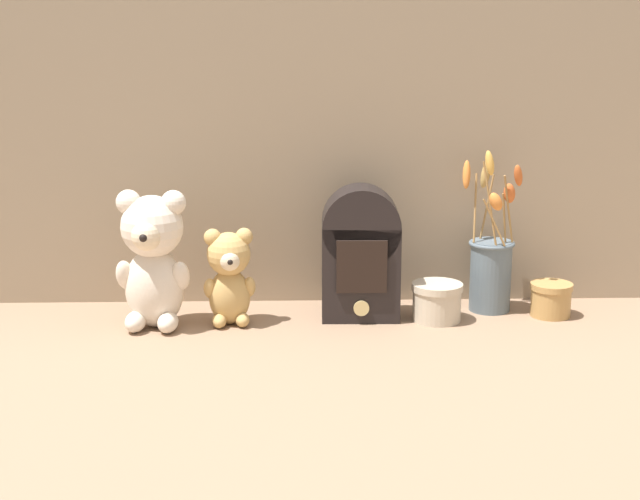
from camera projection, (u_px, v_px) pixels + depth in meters
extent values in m
plane|color=#8E7056|center=(320.00, 323.00, 2.03)|extent=(4.00, 4.00, 0.00)
cube|color=gray|center=(318.00, 153.00, 2.11)|extent=(1.46, 0.02, 0.66)
ellipsoid|color=beige|center=(154.00, 288.00, 1.99)|extent=(0.13, 0.11, 0.16)
sphere|color=beige|center=(152.00, 227.00, 1.96)|extent=(0.13, 0.13, 0.13)
sphere|color=beige|center=(147.00, 235.00, 1.91)|extent=(0.06, 0.06, 0.06)
sphere|color=black|center=(143.00, 238.00, 1.89)|extent=(0.02, 0.02, 0.02)
sphere|color=beige|center=(173.00, 203.00, 1.94)|extent=(0.05, 0.05, 0.05)
sphere|color=beige|center=(128.00, 202.00, 1.95)|extent=(0.05, 0.05, 0.05)
ellipsoid|color=beige|center=(181.00, 276.00, 1.97)|extent=(0.04, 0.06, 0.07)
ellipsoid|color=beige|center=(125.00, 275.00, 1.97)|extent=(0.04, 0.06, 0.07)
ellipsoid|color=beige|center=(168.00, 322.00, 1.96)|extent=(0.05, 0.07, 0.04)
ellipsoid|color=beige|center=(135.00, 322.00, 1.97)|extent=(0.05, 0.07, 0.04)
ellipsoid|color=tan|center=(230.00, 296.00, 2.01)|extent=(0.09, 0.08, 0.12)
sphere|color=tan|center=(229.00, 254.00, 1.99)|extent=(0.09, 0.09, 0.09)
sphere|color=beige|center=(230.00, 260.00, 1.96)|extent=(0.04, 0.04, 0.04)
sphere|color=black|center=(230.00, 262.00, 1.94)|extent=(0.01, 0.01, 0.01)
sphere|color=tan|center=(244.00, 237.00, 1.99)|extent=(0.04, 0.04, 0.04)
sphere|color=tan|center=(212.00, 238.00, 1.98)|extent=(0.04, 0.04, 0.04)
ellipsoid|color=tan|center=(249.00, 287.00, 2.01)|extent=(0.03, 0.04, 0.05)
ellipsoid|color=tan|center=(210.00, 288.00, 1.99)|extent=(0.03, 0.04, 0.05)
ellipsoid|color=tan|center=(242.00, 320.00, 2.00)|extent=(0.03, 0.05, 0.03)
ellipsoid|color=tan|center=(219.00, 321.00, 1.99)|extent=(0.03, 0.05, 0.03)
cylinder|color=slate|center=(490.00, 276.00, 2.10)|extent=(0.09, 0.09, 0.15)
torus|color=slate|center=(492.00, 243.00, 2.08)|extent=(0.10, 0.10, 0.01)
cylinder|color=#9E7542|center=(494.00, 223.00, 2.03)|extent=(0.05, 0.01, 0.10)
ellipsoid|color=orange|center=(496.00, 202.00, 1.99)|extent=(0.04, 0.03, 0.05)
cylinder|color=#9E7542|center=(508.00, 209.00, 2.04)|extent=(0.03, 0.03, 0.15)
ellipsoid|color=#C65B28|center=(518.00, 176.00, 2.00)|extent=(0.03, 0.03, 0.05)
cylinder|color=#9E7542|center=(487.00, 207.00, 2.09)|extent=(0.03, 0.01, 0.14)
ellipsoid|color=tan|center=(486.00, 174.00, 2.09)|extent=(0.03, 0.03, 0.06)
cylinder|color=#9E7542|center=(490.00, 204.00, 2.03)|extent=(0.04, 0.02, 0.18)
ellipsoid|color=gold|center=(490.00, 163.00, 1.99)|extent=(0.03, 0.03, 0.05)
cylinder|color=#9E7542|center=(504.00, 218.00, 2.05)|extent=(0.02, 0.02, 0.11)
ellipsoid|color=#C65B28|center=(509.00, 193.00, 2.03)|extent=(0.04, 0.04, 0.05)
cylinder|color=#9E7542|center=(475.00, 208.00, 2.07)|extent=(0.01, 0.05, 0.14)
ellipsoid|color=orange|center=(467.00, 175.00, 2.05)|extent=(0.02, 0.04, 0.06)
cube|color=black|center=(361.00, 272.00, 2.04)|extent=(0.16, 0.10, 0.20)
cylinder|color=black|center=(361.00, 225.00, 2.02)|extent=(0.16, 0.10, 0.16)
cube|color=black|center=(362.00, 267.00, 1.99)|extent=(0.10, 0.01, 0.11)
cylinder|color=#D6BC7A|center=(361.00, 308.00, 2.01)|extent=(0.03, 0.01, 0.03)
cylinder|color=tan|center=(551.00, 302.00, 2.07)|extent=(0.08, 0.08, 0.06)
cylinder|color=tan|center=(552.00, 286.00, 2.06)|extent=(0.09, 0.09, 0.01)
cylinder|color=beige|center=(437.00, 305.00, 2.04)|extent=(0.10, 0.10, 0.07)
cylinder|color=beige|center=(437.00, 287.00, 2.03)|extent=(0.11, 0.11, 0.01)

